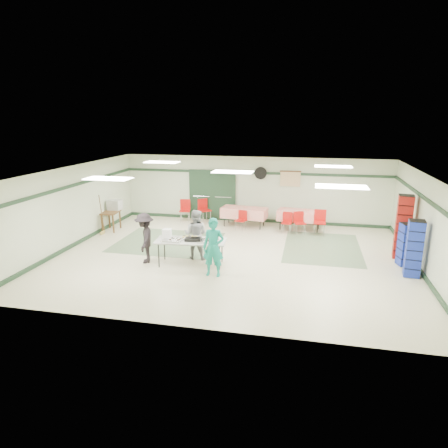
% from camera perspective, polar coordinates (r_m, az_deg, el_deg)
% --- Properties ---
extents(floor, '(11.00, 11.00, 0.00)m').
position_cam_1_polar(floor, '(12.66, 1.19, -4.65)').
color(floor, beige).
rests_on(floor, ground).
extents(ceiling, '(11.00, 11.00, 0.00)m').
position_cam_1_polar(ceiling, '(12.01, 1.26, 7.55)').
color(ceiling, white).
rests_on(ceiling, wall_back).
extents(wall_back, '(11.00, 0.00, 11.00)m').
position_cam_1_polar(wall_back, '(16.61, 4.19, 4.93)').
color(wall_back, beige).
rests_on(wall_back, floor).
extents(wall_front, '(11.00, 0.00, 11.00)m').
position_cam_1_polar(wall_front, '(8.09, -4.91, -6.21)').
color(wall_front, beige).
rests_on(wall_front, floor).
extents(wall_left, '(0.00, 9.00, 9.00)m').
position_cam_1_polar(wall_left, '(14.34, -20.92, 2.32)').
color(wall_left, beige).
rests_on(wall_left, floor).
extents(wall_right, '(0.00, 9.00, 9.00)m').
position_cam_1_polar(wall_right, '(12.49, 26.84, -0.13)').
color(wall_right, beige).
rests_on(wall_right, floor).
extents(trim_back, '(11.00, 0.06, 0.10)m').
position_cam_1_polar(trim_back, '(16.47, 4.23, 7.31)').
color(trim_back, '#1D3622').
rests_on(trim_back, wall_back).
extents(baseboard_back, '(11.00, 0.06, 0.12)m').
position_cam_1_polar(baseboard_back, '(16.86, 4.09, 0.59)').
color(baseboard_back, '#1D3622').
rests_on(baseboard_back, floor).
extents(trim_left, '(0.06, 9.00, 0.10)m').
position_cam_1_polar(trim_left, '(14.19, -21.09, 5.07)').
color(trim_left, '#1D3622').
rests_on(trim_left, wall_back).
extents(baseboard_left, '(0.06, 9.00, 0.12)m').
position_cam_1_polar(baseboard_left, '(14.64, -20.35, -2.61)').
color(baseboard_left, '#1D3622').
rests_on(baseboard_left, floor).
extents(trim_right, '(0.06, 9.00, 0.10)m').
position_cam_1_polar(trim_right, '(12.33, 27.09, 3.02)').
color(trim_right, '#1D3622').
rests_on(trim_right, wall_back).
extents(baseboard_right, '(0.06, 9.00, 0.12)m').
position_cam_1_polar(baseboard_right, '(12.84, 26.03, -5.68)').
color(baseboard_right, '#1D3622').
rests_on(baseboard_right, floor).
extents(green_patch_a, '(3.50, 3.00, 0.01)m').
position_cam_1_polar(green_patch_a, '(14.22, -7.98, -2.54)').
color(green_patch_a, '#627C5B').
rests_on(green_patch_a, floor).
extents(green_patch_b, '(2.50, 3.50, 0.01)m').
position_cam_1_polar(green_patch_b, '(13.88, 13.84, -3.28)').
color(green_patch_b, '#627C5B').
rests_on(green_patch_b, floor).
extents(double_door_left, '(0.90, 0.06, 2.10)m').
position_cam_1_polar(double_door_left, '(17.05, -3.21, 4.18)').
color(double_door_left, gray).
rests_on(double_door_left, floor).
extents(double_door_right, '(0.90, 0.06, 2.10)m').
position_cam_1_polar(double_door_right, '(16.82, -0.08, 4.06)').
color(double_door_right, gray).
rests_on(double_door_right, floor).
extents(door_frame, '(2.00, 0.03, 2.15)m').
position_cam_1_polar(door_frame, '(16.91, -1.69, 4.11)').
color(door_frame, '#1D3622').
rests_on(door_frame, floor).
extents(wall_fan, '(0.50, 0.10, 0.50)m').
position_cam_1_polar(wall_fan, '(16.40, 5.26, 7.25)').
color(wall_fan, black).
rests_on(wall_fan, wall_back).
extents(scroll_banner, '(0.80, 0.02, 0.60)m').
position_cam_1_polar(scroll_banner, '(16.33, 9.44, 6.37)').
color(scroll_banner, '#D6B986').
rests_on(scroll_banner, wall_back).
extents(serving_table, '(2.14, 1.05, 0.76)m').
position_cam_1_polar(serving_table, '(11.81, -4.78, -2.49)').
color(serving_table, '#AFAFAA').
rests_on(serving_table, floor).
extents(sheet_tray_right, '(0.60, 0.48, 0.02)m').
position_cam_1_polar(sheet_tray_right, '(11.61, -2.28, -2.49)').
color(sheet_tray_right, silver).
rests_on(sheet_tray_right, serving_table).
extents(sheet_tray_mid, '(0.59, 0.47, 0.02)m').
position_cam_1_polar(sheet_tray_mid, '(11.95, -4.80, -2.02)').
color(sheet_tray_mid, silver).
rests_on(sheet_tray_mid, serving_table).
extents(sheet_tray_left, '(0.59, 0.48, 0.02)m').
position_cam_1_polar(sheet_tray_left, '(11.79, -7.44, -2.34)').
color(sheet_tray_left, silver).
rests_on(sheet_tray_left, serving_table).
extents(baking_pan, '(0.50, 0.34, 0.08)m').
position_cam_1_polar(baking_pan, '(11.73, -4.42, -2.19)').
color(baking_pan, black).
rests_on(baking_pan, serving_table).
extents(foam_box_stack, '(0.27, 0.25, 0.28)m').
position_cam_1_polar(foam_box_stack, '(12.03, -8.14, -1.36)').
color(foam_box_stack, white).
rests_on(foam_box_stack, serving_table).
extents(volunteer_teal, '(0.60, 0.39, 1.63)m').
position_cam_1_polar(volunteer_teal, '(10.94, -1.52, -3.37)').
color(volunteer_teal, '#159080').
rests_on(volunteer_teal, floor).
extents(volunteer_grey, '(0.78, 0.62, 1.55)m').
position_cam_1_polar(volunteer_grey, '(12.31, -4.08, -1.47)').
color(volunteer_grey, gray).
rests_on(volunteer_grey, floor).
extents(volunteer_dark, '(0.84, 1.11, 1.52)m').
position_cam_1_polar(volunteer_dark, '(12.18, -11.25, -1.98)').
color(volunteer_dark, black).
rests_on(volunteer_dark, floor).
extents(dining_table_a, '(1.78, 0.93, 0.77)m').
position_cam_1_polar(dining_table_a, '(15.77, 10.80, 1.24)').
color(dining_table_a, red).
rests_on(dining_table_a, floor).
extents(dining_table_b, '(1.85, 0.99, 0.77)m').
position_cam_1_polar(dining_table_b, '(15.97, 2.89, 1.67)').
color(dining_table_b, red).
rests_on(dining_table_b, floor).
extents(chair_a, '(0.49, 0.49, 0.83)m').
position_cam_1_polar(chair_a, '(15.23, 10.68, 0.52)').
color(chair_a, red).
rests_on(chair_a, floor).
extents(chair_b, '(0.40, 0.40, 0.79)m').
position_cam_1_polar(chair_b, '(15.25, 9.01, 0.52)').
color(chair_b, red).
rests_on(chair_b, floor).
extents(chair_c, '(0.44, 0.44, 0.94)m').
position_cam_1_polar(chair_c, '(15.23, 13.53, 0.62)').
color(chair_c, red).
rests_on(chair_c, floor).
extents(chair_d, '(0.45, 0.46, 0.78)m').
position_cam_1_polar(chair_d, '(15.43, 2.54, 0.83)').
color(chair_d, red).
rests_on(chair_d, floor).
extents(chair_loose_a, '(0.62, 0.62, 0.95)m').
position_cam_1_polar(chair_loose_a, '(16.74, -2.91, 2.34)').
color(chair_loose_a, red).
rests_on(chair_loose_a, floor).
extents(chair_loose_b, '(0.49, 0.49, 0.92)m').
position_cam_1_polar(chair_loose_b, '(16.83, -5.58, 2.29)').
color(chair_loose_b, red).
rests_on(chair_loose_b, floor).
extents(crate_stack_blue_a, '(0.48, 0.48, 1.29)m').
position_cam_1_polar(crate_stack_blue_a, '(12.90, 24.61, -2.69)').
color(crate_stack_blue_a, '#1B2AA3').
rests_on(crate_stack_blue_a, floor).
extents(crate_stack_red, '(0.49, 0.49, 2.00)m').
position_cam_1_polar(crate_stack_red, '(13.43, 24.21, -0.40)').
color(crate_stack_red, '#A61E10').
rests_on(crate_stack_red, floor).
extents(crate_stack_blue_b, '(0.45, 0.45, 1.60)m').
position_cam_1_polar(crate_stack_blue_b, '(12.06, 25.51, -3.20)').
color(crate_stack_blue_b, '#1B2AA3').
rests_on(crate_stack_blue_b, floor).
extents(printer_table, '(0.63, 0.90, 0.74)m').
position_cam_1_polar(printer_table, '(15.95, -15.87, 1.33)').
color(printer_table, brown).
rests_on(printer_table, floor).
extents(office_printer, '(0.49, 0.43, 0.38)m').
position_cam_1_polar(office_printer, '(16.20, -15.35, 2.67)').
color(office_printer, '#A8A8A4').
rests_on(office_printer, printer_table).
extents(broom, '(0.03, 0.24, 1.48)m').
position_cam_1_polar(broom, '(15.51, -17.06, 1.38)').
color(broom, brown).
rests_on(broom, floor).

